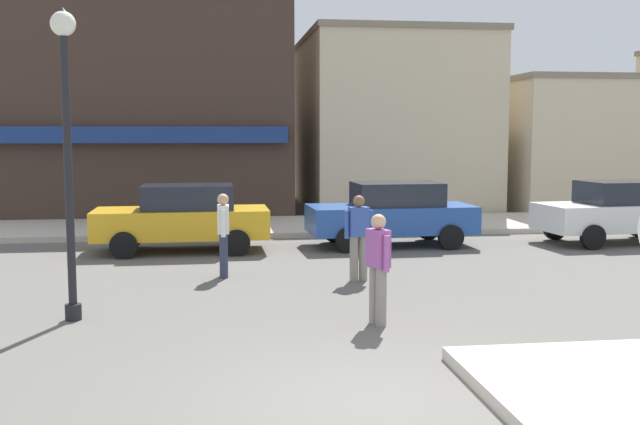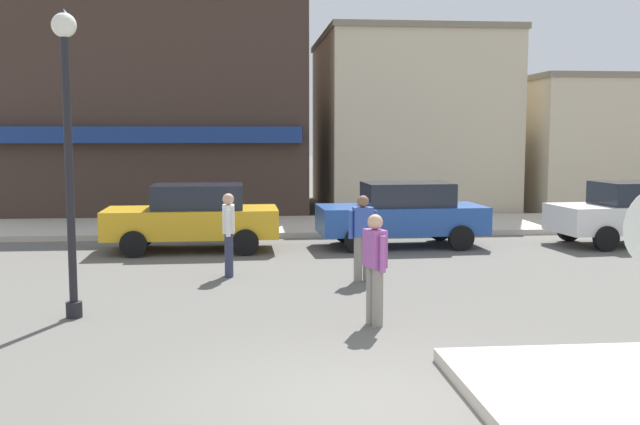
% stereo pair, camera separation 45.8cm
% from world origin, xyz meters
% --- Properties ---
extents(ground_plane, '(160.00, 160.00, 0.00)m').
position_xyz_m(ground_plane, '(0.00, 0.00, 0.00)').
color(ground_plane, '#5B5954').
extents(kerb_far, '(80.00, 4.00, 0.15)m').
position_xyz_m(kerb_far, '(0.00, 14.16, 0.07)').
color(kerb_far, beige).
rests_on(kerb_far, ground).
extents(lamp_post, '(0.36, 0.36, 4.54)m').
position_xyz_m(lamp_post, '(-3.81, 4.03, 2.96)').
color(lamp_post, black).
rests_on(lamp_post, ground).
extents(parked_car_nearest, '(4.03, 1.93, 1.56)m').
position_xyz_m(parked_car_nearest, '(-2.47, 10.35, 0.81)').
color(parked_car_nearest, gold).
rests_on(parked_car_nearest, ground).
extents(parked_car_second, '(4.07, 2.01, 1.56)m').
position_xyz_m(parked_car_second, '(2.56, 10.52, 0.81)').
color(parked_car_second, '#234C9E').
rests_on(parked_car_second, ground).
extents(parked_car_third, '(4.14, 2.15, 1.56)m').
position_xyz_m(parked_car_third, '(8.34, 10.25, 0.81)').
color(parked_car_third, white).
rests_on(parked_car_third, ground).
extents(pedestrian_crossing_near, '(0.32, 0.55, 1.61)m').
position_xyz_m(pedestrian_crossing_near, '(0.61, 3.16, 0.87)').
color(pedestrian_crossing_near, gray).
rests_on(pedestrian_crossing_near, ground).
extents(pedestrian_crossing_far, '(0.56, 0.27, 1.61)m').
position_xyz_m(pedestrian_crossing_far, '(0.93, 6.36, 0.87)').
color(pedestrian_crossing_far, gray).
rests_on(pedestrian_crossing_far, ground).
extents(pedestrian_kerb_side, '(0.22, 0.55, 1.61)m').
position_xyz_m(pedestrian_kerb_side, '(-1.57, 7.06, 0.87)').
color(pedestrian_kerb_side, '#2D334C').
rests_on(pedestrian_kerb_side, ground).
extents(building_corner_shop, '(10.49, 9.22, 7.54)m').
position_xyz_m(building_corner_shop, '(-4.34, 20.52, 3.77)').
color(building_corner_shop, '#3D2D26').
rests_on(building_corner_shop, ground).
extents(building_storefront_left_near, '(6.40, 8.13, 6.29)m').
position_xyz_m(building_storefront_left_near, '(4.71, 20.41, 3.15)').
color(building_storefront_left_near, beige).
rests_on(building_storefront_left_near, ground).
extents(building_storefront_left_mid, '(6.31, 5.25, 4.72)m').
position_xyz_m(building_storefront_left_mid, '(11.55, 18.53, 2.36)').
color(building_storefront_left_mid, beige).
rests_on(building_storefront_left_mid, ground).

